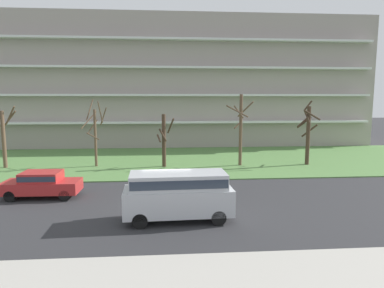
# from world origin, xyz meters

# --- Properties ---
(ground) EXTENTS (160.00, 160.00, 0.00)m
(ground) POSITION_xyz_m (0.00, 0.00, 0.00)
(ground) COLOR #2D2D30
(sidewalk_curb_near) EXTENTS (80.00, 4.00, 0.15)m
(sidewalk_curb_near) POSITION_xyz_m (0.00, -8.00, 0.07)
(sidewalk_curb_near) COLOR #ADA89E
(sidewalk_curb_near) RESTS_ON ground
(grass_lawn_strip) EXTENTS (80.00, 16.00, 0.08)m
(grass_lawn_strip) POSITION_xyz_m (0.00, 14.00, 0.04)
(grass_lawn_strip) COLOR #547F42
(grass_lawn_strip) RESTS_ON ground
(apartment_building) EXTENTS (50.30, 12.60, 15.57)m
(apartment_building) POSITION_xyz_m (0.00, 27.82, 7.78)
(apartment_building) COLOR #9E938C
(apartment_building) RESTS_ON ground
(tree_far_left) EXTENTS (1.75, 1.74, 6.17)m
(tree_far_left) POSITION_xyz_m (-13.49, 11.55, 2.94)
(tree_far_left) COLOR brown
(tree_far_left) RESTS_ON ground
(tree_left) EXTENTS (2.31, 1.88, 5.80)m
(tree_left) POSITION_xyz_m (-5.99, 11.60, 3.00)
(tree_left) COLOR brown
(tree_left) RESTS_ON ground
(tree_center) EXTENTS (1.54, 1.50, 4.55)m
(tree_center) POSITION_xyz_m (-0.14, 10.95, 2.40)
(tree_center) COLOR #423023
(tree_center) RESTS_ON ground
(tree_right) EXTENTS (2.51, 2.52, 6.22)m
(tree_right) POSITION_xyz_m (6.43, 10.97, 3.37)
(tree_right) COLOR brown
(tree_right) RESTS_ON ground
(tree_far_right) EXTENTS (1.82, 1.78, 5.69)m
(tree_far_right) POSITION_xyz_m (12.40, 10.93, 2.95)
(tree_far_right) COLOR #423023
(tree_far_right) RESTS_ON ground
(van_silver_near_left) EXTENTS (5.27, 2.18, 2.36)m
(van_silver_near_left) POSITION_xyz_m (0.54, -2.00, 1.40)
(van_silver_near_left) COLOR #B7BABF
(van_silver_near_left) RESTS_ON ground
(sedan_red_center_left) EXTENTS (4.44, 1.89, 1.57)m
(sedan_red_center_left) POSITION_xyz_m (-7.41, 2.50, 0.87)
(sedan_red_center_left) COLOR #B22828
(sedan_red_center_left) RESTS_ON ground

